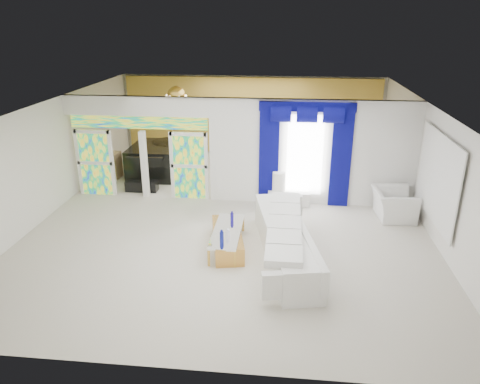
# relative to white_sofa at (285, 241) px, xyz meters

# --- Properties ---
(floor) EXTENTS (12.00, 12.00, 0.00)m
(floor) POSITION_rel_white_sofa_xyz_m (-1.43, 2.29, -0.38)
(floor) COLOR #B7AF9E
(floor) RESTS_ON ground
(dividing_wall) EXTENTS (5.70, 0.18, 3.00)m
(dividing_wall) POSITION_rel_white_sofa_xyz_m (0.72, 3.29, 1.12)
(dividing_wall) COLOR white
(dividing_wall) RESTS_ON ground
(dividing_header) EXTENTS (4.30, 0.18, 0.55)m
(dividing_header) POSITION_rel_white_sofa_xyz_m (-4.28, 3.29, 2.35)
(dividing_header) COLOR white
(dividing_header) RESTS_ON dividing_wall
(stained_panel_left) EXTENTS (0.95, 0.04, 2.00)m
(stained_panel_left) POSITION_rel_white_sofa_xyz_m (-5.71, 3.29, 0.62)
(stained_panel_left) COLOR #994C3F
(stained_panel_left) RESTS_ON ground
(stained_panel_right) EXTENTS (0.95, 0.04, 2.00)m
(stained_panel_right) POSITION_rel_white_sofa_xyz_m (-2.86, 3.29, 0.62)
(stained_panel_right) COLOR #994C3F
(stained_panel_right) RESTS_ON ground
(stained_transom) EXTENTS (4.00, 0.05, 0.35)m
(stained_transom) POSITION_rel_white_sofa_xyz_m (-4.28, 3.29, 1.87)
(stained_transom) COLOR #994C3F
(stained_transom) RESTS_ON dividing_header
(window_pane) EXTENTS (1.00, 0.02, 2.30)m
(window_pane) POSITION_rel_white_sofa_xyz_m (0.47, 3.19, 1.07)
(window_pane) COLOR white
(window_pane) RESTS_ON dividing_wall
(blue_drape_left) EXTENTS (0.55, 0.10, 2.80)m
(blue_drape_left) POSITION_rel_white_sofa_xyz_m (-0.53, 3.16, 1.02)
(blue_drape_left) COLOR #030648
(blue_drape_left) RESTS_ON ground
(blue_drape_right) EXTENTS (0.55, 0.10, 2.80)m
(blue_drape_right) POSITION_rel_white_sofa_xyz_m (1.47, 3.16, 1.02)
(blue_drape_right) COLOR #030648
(blue_drape_right) RESTS_ON ground
(blue_pelmet) EXTENTS (2.60, 0.12, 0.25)m
(blue_pelmet) POSITION_rel_white_sofa_xyz_m (0.47, 3.16, 2.44)
(blue_pelmet) COLOR #030648
(blue_pelmet) RESTS_ON dividing_wall
(wall_mirror) EXTENTS (0.04, 2.70, 1.90)m
(wall_mirror) POSITION_rel_white_sofa_xyz_m (3.51, 1.29, 1.17)
(wall_mirror) COLOR white
(wall_mirror) RESTS_ON ground
(gold_curtains) EXTENTS (9.70, 0.12, 2.90)m
(gold_curtains) POSITION_rel_white_sofa_xyz_m (-1.43, 8.19, 1.12)
(gold_curtains) COLOR gold
(gold_curtains) RESTS_ON ground
(white_sofa) EXTENTS (1.62, 4.04, 0.75)m
(white_sofa) POSITION_rel_white_sofa_xyz_m (0.00, 0.00, 0.00)
(white_sofa) COLOR white
(white_sofa) RESTS_ON ground
(coffee_table) EXTENTS (1.00, 1.99, 0.42)m
(coffee_table) POSITION_rel_white_sofa_xyz_m (-1.35, 0.30, -0.17)
(coffee_table) COLOR #C68D3E
(coffee_table) RESTS_ON ground
(console_table) EXTENTS (1.21, 0.46, 0.40)m
(console_table) POSITION_rel_white_sofa_xyz_m (0.07, 3.04, -0.18)
(console_table) COLOR silver
(console_table) RESTS_ON ground
(table_lamp) EXTENTS (0.36, 0.36, 0.58)m
(table_lamp) POSITION_rel_white_sofa_xyz_m (-0.23, 3.04, 0.31)
(table_lamp) COLOR silver
(table_lamp) RESTS_ON console_table
(armchair) EXTENTS (1.11, 1.25, 0.77)m
(armchair) POSITION_rel_white_sofa_xyz_m (2.86, 2.46, 0.01)
(armchair) COLOR white
(armchair) RESTS_ON ground
(grand_piano) EXTENTS (1.56, 2.03, 1.02)m
(grand_piano) POSITION_rel_white_sofa_xyz_m (-4.48, 5.30, 0.14)
(grand_piano) COLOR black
(grand_piano) RESTS_ON ground
(piano_bench) EXTENTS (0.98, 0.39, 0.33)m
(piano_bench) POSITION_rel_white_sofa_xyz_m (-4.48, 3.70, -0.21)
(piano_bench) COLOR black
(piano_bench) RESTS_ON ground
(tv_console) EXTENTS (0.63, 0.58, 0.87)m
(tv_console) POSITION_rel_white_sofa_xyz_m (-5.89, 4.82, 0.06)
(tv_console) COLOR #A68C53
(tv_console) RESTS_ON ground
(chandelier) EXTENTS (0.60, 0.60, 0.60)m
(chandelier) POSITION_rel_white_sofa_xyz_m (-3.73, 5.69, 2.27)
(chandelier) COLOR gold
(chandelier) RESTS_ON ceiling
(decanters) EXTENTS (0.21, 1.17, 0.20)m
(decanters) POSITION_rel_white_sofa_xyz_m (-1.34, 0.17, 0.14)
(decanters) COLOR navy
(decanters) RESTS_ON coffee_table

